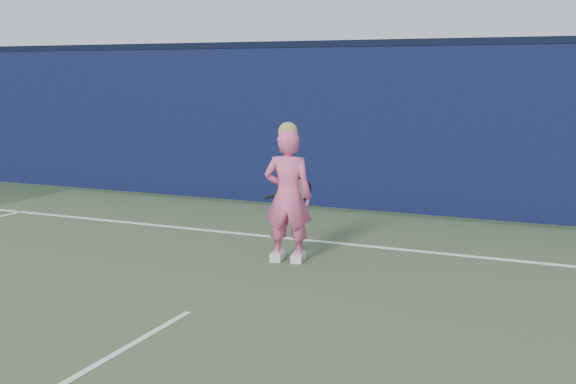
% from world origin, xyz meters
% --- Properties ---
extents(ground, '(80.00, 80.00, 0.00)m').
position_xyz_m(ground, '(0.00, 0.00, 0.00)').
color(ground, '#34492D').
rests_on(ground, ground).
extents(backstop_wall, '(24.00, 0.40, 2.50)m').
position_xyz_m(backstop_wall, '(0.00, 6.50, 1.25)').
color(backstop_wall, '#0C0E38').
rests_on(backstop_wall, ground).
extents(wall_cap, '(24.00, 0.42, 0.10)m').
position_xyz_m(wall_cap, '(0.00, 6.50, 2.55)').
color(wall_cap, black).
rests_on(wall_cap, backstop_wall).
extents(player, '(0.60, 0.45, 1.57)m').
position_xyz_m(player, '(0.09, 3.01, 0.76)').
color(player, pink).
rests_on(player, ground).
extents(racket, '(0.54, 0.24, 0.30)m').
position_xyz_m(racket, '(0.01, 3.46, 0.74)').
color(racket, black).
rests_on(racket, ground).
extents(court_lines, '(11.00, 12.04, 0.01)m').
position_xyz_m(court_lines, '(0.00, -0.33, 0.01)').
color(court_lines, white).
rests_on(court_lines, court_surface).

